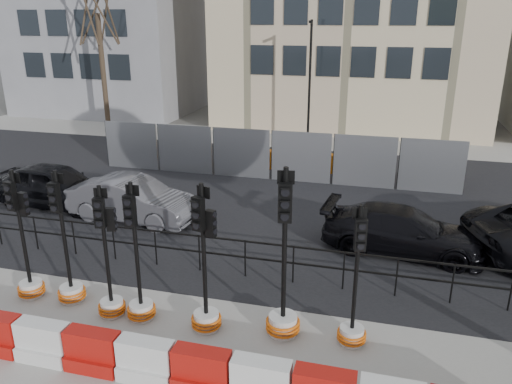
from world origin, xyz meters
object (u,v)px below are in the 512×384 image
(traffic_signal_d, at_px, (110,286))
(traffic_signal_h, at_px, (353,317))
(car_a, at_px, (55,185))
(car_c, at_px, (403,231))

(traffic_signal_d, bearing_deg, traffic_signal_h, -8.17)
(traffic_signal_d, relative_size, traffic_signal_h, 1.01)
(car_a, distance_m, car_c, 11.38)
(car_c, bearing_deg, traffic_signal_d, 134.67)
(car_a, xyz_separation_m, car_c, (11.36, -0.67, -0.11))
(traffic_signal_h, relative_size, car_a, 0.66)
(traffic_signal_h, bearing_deg, car_a, 137.40)
(traffic_signal_d, xyz_separation_m, car_c, (6.08, 4.80, -0.08))
(traffic_signal_d, distance_m, car_a, 7.60)
(traffic_signal_d, xyz_separation_m, traffic_signal_h, (5.09, 0.33, -0.10))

